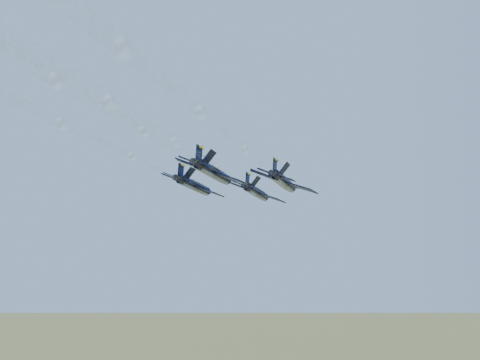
% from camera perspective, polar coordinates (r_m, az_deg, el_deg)
% --- Properties ---
extents(jet_lead, '(13.31, 18.28, 5.73)m').
position_cam_1_polar(jet_lead, '(117.62, 1.82, -1.34)').
color(jet_lead, black).
extents(jet_left, '(13.31, 18.28, 5.73)m').
position_cam_1_polar(jet_left, '(107.74, -4.87, -0.62)').
color(jet_left, black).
extents(jet_right, '(13.31, 18.28, 5.73)m').
position_cam_1_polar(jet_right, '(102.79, 4.74, -0.22)').
color(jet_right, black).
extents(jet_slot, '(13.31, 18.28, 5.73)m').
position_cam_1_polar(jet_slot, '(91.87, -2.79, 0.79)').
color(jet_slot, black).
extents(smoke_trail_lead, '(10.44, 72.28, 2.90)m').
position_cam_1_polar(smoke_trail_lead, '(67.22, -11.26, 4.57)').
color(smoke_trail_lead, white).
extents(smoke_trail_right, '(10.44, 72.28, 2.90)m').
position_cam_1_polar(smoke_trail_right, '(51.89, -9.34, 8.54)').
color(smoke_trail_right, white).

